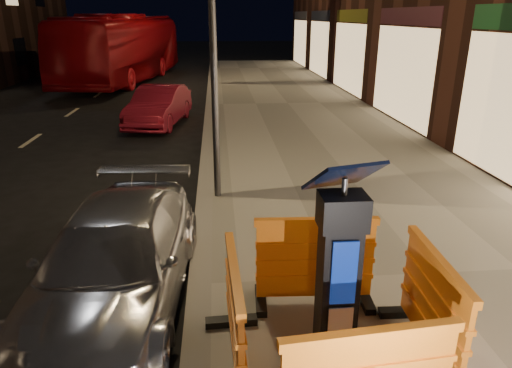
{
  "coord_description": "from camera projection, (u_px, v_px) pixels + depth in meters",
  "views": [
    {
      "loc": [
        0.29,
        -4.99,
        3.33
      ],
      "look_at": [
        0.8,
        1.0,
        1.1
      ],
      "focal_mm": 32.0,
      "sensor_mm": 36.0,
      "label": 1
    }
  ],
  "objects": [
    {
      "name": "kerb",
      "position": [
        200.0,
        289.0,
        5.78
      ],
      "size": [
        0.3,
        60.0,
        0.15
      ],
      "primitive_type": "cube",
      "color": "slate",
      "rests_on": "ground"
    },
    {
      "name": "parking_kiosk",
      "position": [
        338.0,
        273.0,
        4.16
      ],
      "size": [
        0.62,
        0.62,
        1.95
      ],
      "primitive_type": "cube",
      "rotation": [
        0.0,
        0.0,
        0.0
      ],
      "color": "black",
      "rests_on": "sidewalk"
    },
    {
      "name": "bus_doubledecker",
      "position": [
        127.0,
        81.0,
        24.45
      ],
      "size": [
        4.67,
        12.47,
        3.39
      ],
      "primitive_type": "imported",
      "rotation": [
        0.0,
        0.0,
        -0.15
      ],
      "color": "maroon",
      "rests_on": "ground"
    },
    {
      "name": "street_lamp_mid",
      "position": [
        213.0,
        27.0,
        7.53
      ],
      "size": [
        0.12,
        0.12,
        6.0
      ],
      "primitive_type": "cylinder",
      "color": "#3F3F44",
      "rests_on": "sidewalk"
    },
    {
      "name": "ground_plane",
      "position": [
        200.0,
        294.0,
        5.8
      ],
      "size": [
        120.0,
        120.0,
        0.0
      ],
      "primitive_type": "plane",
      "color": "black",
      "rests_on": "ground"
    },
    {
      "name": "barrier_back",
      "position": [
        315.0,
        262.0,
        5.19
      ],
      "size": [
        1.42,
        0.64,
        1.09
      ],
      "primitive_type": "cube",
      "rotation": [
        0.0,
        0.0,
        -0.05
      ],
      "color": "orange",
      "rests_on": "sidewalk"
    },
    {
      "name": "street_lamp_far",
      "position": [
        214.0,
        19.0,
        21.54
      ],
      "size": [
        0.12,
        0.12,
        6.0
      ],
      "primitive_type": "cylinder",
      "color": "#3F3F44",
      "rests_on": "sidewalk"
    },
    {
      "name": "barrier_kerbside",
      "position": [
        235.0,
        318.0,
        4.23
      ],
      "size": [
        0.63,
        1.42,
        1.09
      ],
      "primitive_type": "cube",
      "rotation": [
        0.0,
        0.0,
        1.61
      ],
      "color": "orange",
      "rests_on": "sidewalk"
    },
    {
      "name": "barrier_bldgside",
      "position": [
        432.0,
        307.0,
        4.38
      ],
      "size": [
        0.62,
        1.41,
        1.09
      ],
      "primitive_type": "cube",
      "rotation": [
        0.0,
        0.0,
        1.54
      ],
      "color": "orange",
      "rests_on": "sidewalk"
    },
    {
      "name": "car_silver",
      "position": [
        121.0,
        303.0,
        5.63
      ],
      "size": [
        1.89,
        4.16,
        1.18
      ],
      "primitive_type": "imported",
      "rotation": [
        0.0,
        0.0,
        -0.06
      ],
      "color": "silver",
      "rests_on": "ground"
    },
    {
      "name": "car_red",
      "position": [
        160.0,
        125.0,
        14.75
      ],
      "size": [
        1.91,
        3.88,
        1.22
      ],
      "primitive_type": "imported",
      "rotation": [
        0.0,
        0.0,
        -0.17
      ],
      "color": "maroon",
      "rests_on": "ground"
    },
    {
      "name": "sidewalk",
      "position": [
        428.0,
        278.0,
        6.01
      ],
      "size": [
        6.0,
        60.0,
        0.15
      ],
      "primitive_type": "cube",
      "color": "gray",
      "rests_on": "ground"
    }
  ]
}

